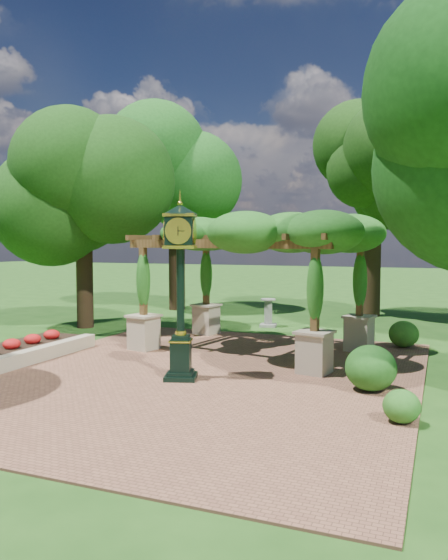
% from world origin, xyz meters
% --- Properties ---
extents(ground, '(120.00, 120.00, 0.00)m').
position_xyz_m(ground, '(0.00, 0.00, 0.00)').
color(ground, '#1E4714').
rests_on(ground, ground).
extents(brick_plaza, '(10.00, 12.00, 0.04)m').
position_xyz_m(brick_plaza, '(0.00, 1.00, 0.02)').
color(brick_plaza, brown).
rests_on(brick_plaza, ground).
extents(border_wall, '(0.35, 5.00, 0.40)m').
position_xyz_m(border_wall, '(-4.60, 0.50, 0.20)').
color(border_wall, '#C6B793').
rests_on(border_wall, ground).
extents(flower_bed, '(1.50, 5.00, 0.36)m').
position_xyz_m(flower_bed, '(-5.50, 0.50, 0.18)').
color(flower_bed, red).
rests_on(flower_bed, ground).
extents(pedestal_clock, '(1.02, 1.02, 4.09)m').
position_xyz_m(pedestal_clock, '(-0.23, 0.41, 2.45)').
color(pedestal_clock, black).
rests_on(pedestal_clock, brick_plaza).
extents(pergola, '(6.87, 5.01, 3.94)m').
position_xyz_m(pergola, '(0.15, 4.22, 3.23)').
color(pergola, tan).
rests_on(pergola, brick_plaza).
extents(sundial, '(0.67, 0.67, 1.06)m').
position_xyz_m(sundial, '(-0.75, 8.84, 0.46)').
color(sundial, gray).
rests_on(sundial, ground).
extents(shrub_front, '(0.69, 0.69, 0.59)m').
position_xyz_m(shrub_front, '(4.71, -0.90, 0.33)').
color(shrub_front, '#27601B').
rests_on(shrub_front, brick_plaza).
extents(shrub_mid, '(1.32, 1.32, 0.97)m').
position_xyz_m(shrub_mid, '(3.95, 1.02, 0.53)').
color(shrub_mid, '#1D5317').
rests_on(shrub_mid, brick_plaza).
extents(shrub_back, '(1.09, 1.09, 0.80)m').
position_xyz_m(shrub_back, '(4.28, 6.32, 0.44)').
color(shrub_back, '#30661D').
rests_on(shrub_back, brick_plaza).
extents(tree_west_near, '(4.38, 4.38, 7.40)m').
position_xyz_m(tree_west_near, '(-7.06, 6.13, 5.09)').
color(tree_west_near, '#2F2013').
rests_on(tree_west_near, ground).
extents(tree_west_far, '(4.28, 4.28, 9.33)m').
position_xyz_m(tree_west_far, '(-6.34, 12.29, 6.38)').
color(tree_west_far, black).
rests_on(tree_west_far, ground).
extents(tree_north, '(3.82, 3.82, 8.82)m').
position_xyz_m(tree_north, '(2.47, 13.43, 6.02)').
color(tree_north, '#312113').
rests_on(tree_north, ground).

